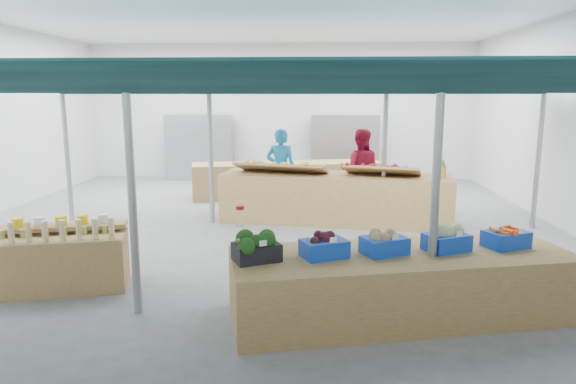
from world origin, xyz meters
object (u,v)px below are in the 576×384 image
object	(u,v)px
bottle_shelf	(63,259)
fruit_counter	(335,198)
vendor_right	(360,170)
crate_stack	(432,280)
veg_counter	(401,284)
vendor_left	(281,170)

from	to	relation	value
bottle_shelf	fruit_counter	distance (m)	5.51
vendor_right	crate_stack	bearing A→B (deg)	102.18
bottle_shelf	veg_counter	xyz separation A→B (m)	(4.46, -0.63, -0.02)
bottle_shelf	veg_counter	world-z (taller)	bottle_shelf
crate_stack	vendor_left	distance (m)	5.89
veg_counter	vendor_left	xyz separation A→B (m)	(-1.84, 5.70, 0.55)
vendor_right	veg_counter	bearing A→B (deg)	97.47
bottle_shelf	vendor_left	world-z (taller)	vendor_left
vendor_left	vendor_right	distance (m)	1.80
fruit_counter	crate_stack	bearing A→B (deg)	-68.79
veg_counter	vendor_right	bearing A→B (deg)	77.35
crate_stack	vendor_right	size ratio (longest dim) A/B	0.36
bottle_shelf	fruit_counter	world-z (taller)	bottle_shelf
bottle_shelf	vendor_right	world-z (taller)	vendor_right
veg_counter	vendor_right	distance (m)	5.73
veg_counter	fruit_counter	world-z (taller)	fruit_counter
bottle_shelf	crate_stack	xyz separation A→B (m)	(4.91, -0.33, -0.08)
bottle_shelf	vendor_left	distance (m)	5.73
crate_stack	veg_counter	bearing A→B (deg)	-145.84
bottle_shelf	veg_counter	size ratio (longest dim) A/B	0.45
bottle_shelf	fruit_counter	bearing A→B (deg)	31.41
bottle_shelf	vendor_right	size ratio (longest dim) A/B	0.96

